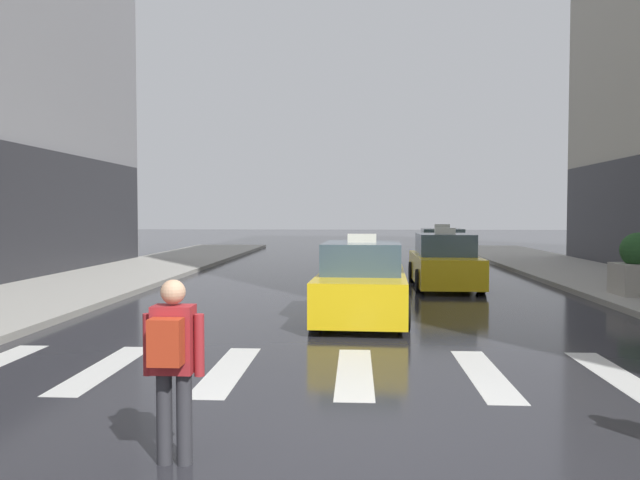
{
  "coord_description": "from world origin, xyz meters",
  "views": [
    {
      "loc": [
        0.02,
        -5.55,
        2.23
      ],
      "look_at": [
        -0.78,
        8.0,
        1.65
      ],
      "focal_mm": 34.43,
      "sensor_mm": 36.0,
      "label": 1
    }
  ],
  "objects": [
    {
      "name": "pedestrian_with_backpack",
      "position": [
        -1.59,
        -0.29,
        0.97
      ],
      "size": [
        0.55,
        0.43,
        1.65
      ],
      "color": "#333338",
      "rests_on": "ground"
    },
    {
      "name": "planter_mid_block",
      "position": [
        7.22,
        10.53,
        0.87
      ],
      "size": [
        1.1,
        1.1,
        1.6
      ],
      "color": "#A8A399",
      "rests_on": "curb_right"
    },
    {
      "name": "crosswalk_markings",
      "position": [
        -0.0,
        3.0,
        0.0
      ],
      "size": [
        11.3,
        2.8,
        0.01
      ],
      "color": "silver",
      "rests_on": "ground"
    },
    {
      "name": "taxi_lead",
      "position": [
        0.14,
        7.5,
        0.72
      ],
      "size": [
        2.08,
        4.61,
        1.8
      ],
      "color": "yellow",
      "rests_on": "ground"
    },
    {
      "name": "ground_plane",
      "position": [
        0.0,
        0.0,
        0.0
      ],
      "size": [
        160.0,
        160.0,
        0.0
      ],
      "primitive_type": "plane",
      "color": "#26262B"
    },
    {
      "name": "taxi_second",
      "position": [
        2.69,
        13.18,
        0.72
      ],
      "size": [
        1.98,
        4.56,
        1.8
      ],
      "color": "yellow",
      "rests_on": "ground"
    },
    {
      "name": "taxi_third",
      "position": [
        3.51,
        19.68,
        0.72
      ],
      "size": [
        2.09,
        4.61,
        1.8
      ],
      "color": "yellow",
      "rests_on": "ground"
    }
  ]
}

